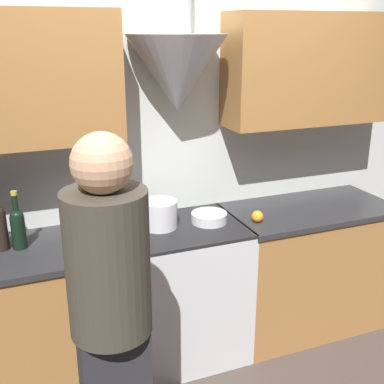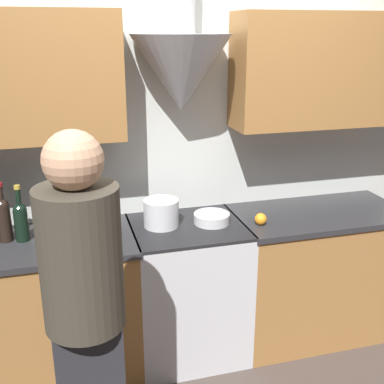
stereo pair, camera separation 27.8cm
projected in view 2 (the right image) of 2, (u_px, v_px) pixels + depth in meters
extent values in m
plane|color=#423833|center=(203.00, 384.00, 2.93)|extent=(12.00, 12.00, 0.00)
cube|color=silver|center=(174.00, 150.00, 3.13)|extent=(8.40, 0.06, 2.60)
cone|color=silver|center=(181.00, 73.00, 2.79)|extent=(0.59, 0.59, 0.44)
cube|color=#9E6B38|center=(320.00, 70.00, 3.03)|extent=(1.12, 0.32, 0.70)
cube|color=#9E6B38|center=(3.00, 319.00, 2.82)|extent=(1.56, 0.60, 0.87)
cube|color=#9E6B38|center=(314.00, 274.00, 3.33)|extent=(1.12, 0.60, 0.87)
cube|color=#28282B|center=(319.00, 214.00, 3.19)|extent=(1.14, 0.62, 0.03)
cube|color=silver|center=(188.00, 291.00, 3.10)|extent=(0.69, 0.60, 0.88)
cube|color=black|center=(201.00, 321.00, 2.84)|extent=(0.48, 0.01, 0.40)
cube|color=black|center=(188.00, 227.00, 2.96)|extent=(0.69, 0.60, 0.02)
cube|color=silver|center=(177.00, 220.00, 3.22)|extent=(0.69, 0.06, 0.10)
cylinder|color=black|center=(4.00, 223.00, 2.71)|extent=(0.08, 0.08, 0.21)
sphere|color=black|center=(2.00, 206.00, 2.67)|extent=(0.08, 0.08, 0.08)
cylinder|color=black|center=(1.00, 195.00, 2.65)|extent=(0.03, 0.03, 0.09)
cylinder|color=black|center=(22.00, 225.00, 2.72)|extent=(0.08, 0.08, 0.19)
sphere|color=black|center=(20.00, 210.00, 2.69)|extent=(0.08, 0.08, 0.08)
cylinder|color=black|center=(18.00, 198.00, 2.67)|extent=(0.03, 0.03, 0.11)
cylinder|color=gold|center=(17.00, 187.00, 2.64)|extent=(0.03, 0.03, 0.02)
cylinder|color=silver|center=(161.00, 213.00, 2.92)|extent=(0.22, 0.22, 0.17)
cylinder|color=silver|center=(212.00, 218.00, 2.99)|extent=(0.22, 0.22, 0.06)
sphere|color=orange|center=(261.00, 219.00, 2.95)|extent=(0.07, 0.07, 0.07)
cylinder|color=#3D382D|center=(81.00, 259.00, 1.81)|extent=(0.31, 0.31, 0.56)
sphere|color=tan|center=(73.00, 160.00, 1.68)|extent=(0.22, 0.22, 0.22)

